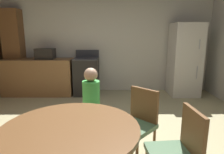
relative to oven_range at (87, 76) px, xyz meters
name	(u,v)px	position (x,y,z in m)	size (l,w,h in m)	color
ground_plane	(102,149)	(0.50, -2.48, -0.47)	(14.00, 14.00, 0.00)	tan
wall_back	(106,40)	(0.50, 0.40, 0.88)	(5.70, 0.12, 2.70)	beige
kitchen_counter	(39,77)	(-1.20, 0.00, -0.02)	(1.71, 0.60, 0.90)	olive
pantry_column	(15,52)	(-1.84, 0.18, 0.58)	(0.44, 0.36, 2.10)	brown
oven_range	(87,76)	(0.00, 0.00, 0.00)	(0.60, 0.60, 1.10)	black
refrigerator	(185,60)	(2.43, -0.05, 0.41)	(0.68, 0.68, 1.76)	silver
microwave	(45,54)	(-1.00, 0.00, 0.56)	(0.44, 0.32, 0.26)	black
dining_table	(71,145)	(0.28, -3.35, 0.13)	(1.14, 1.14, 0.76)	brown
chair_northeast	(138,121)	(0.93, -2.68, 0.03)	(0.57, 0.57, 0.87)	brown
chair_east	(179,150)	(1.21, -3.28, 0.03)	(0.43, 0.43, 0.87)	brown
person_child	(91,107)	(0.36, -2.44, 0.11)	(0.24, 0.24, 1.09)	#8C337A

